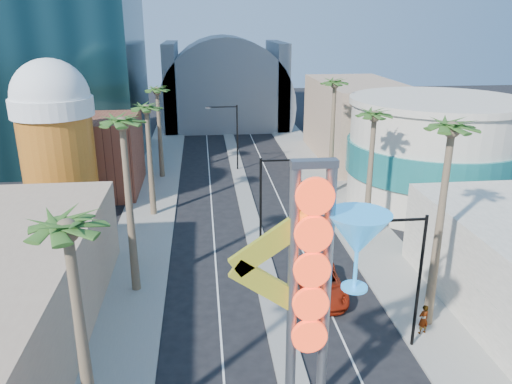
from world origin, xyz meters
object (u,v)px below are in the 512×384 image
Objects in this scene: red_pickup at (321,283)px; pedestrian_a at (423,319)px; neon_sign at (329,283)px; pedestrian_b at (356,222)px.

pedestrian_a reaches higher than red_pickup.
neon_sign is 6.77× the size of pedestrian_a.
pedestrian_b is (0.48, 14.76, 0.01)m from pedestrian_a.
neon_sign is 2.03× the size of red_pickup.
pedestrian_a is (4.87, -5.14, 0.22)m from red_pickup.
pedestrian_a is at bearing -44.62° from red_pickup.
pedestrian_a is 14.77m from pedestrian_b.
neon_sign is at bearing 69.23° from pedestrian_b.
pedestrian_b is (7.88, 20.77, -6.23)m from neon_sign.
red_pickup is 3.31× the size of pedestrian_b.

